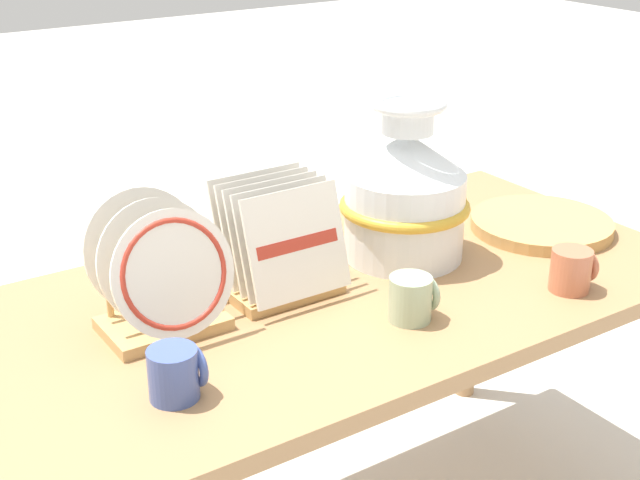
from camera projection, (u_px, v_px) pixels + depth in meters
name	position (u px, v px, depth m)	size (l,w,h in m)	color
display_table	(320.00, 325.00, 1.74)	(1.54, 0.75, 0.65)	#9E754C
ceramic_vase	(405.00, 192.00, 1.82)	(0.27, 0.27, 0.34)	silver
dish_rack_round_plates	(163.00, 284.00, 1.54)	(0.22, 0.20, 0.24)	tan
dish_rack_square_plates	(280.00, 251.00, 1.68)	(0.21, 0.19, 0.22)	tan
wicker_charger_stack	(541.00, 224.00, 2.00)	(0.32, 0.32, 0.03)	tan
mug_sage_glaze	(412.00, 298.00, 1.60)	(0.09, 0.08, 0.08)	#9EB28E
mug_cobalt_glaze	(176.00, 373.00, 1.37)	(0.09, 0.08, 0.08)	#42569E
mug_terracotta_glaze	(572.00, 270.00, 1.71)	(0.09, 0.08, 0.08)	#B76647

